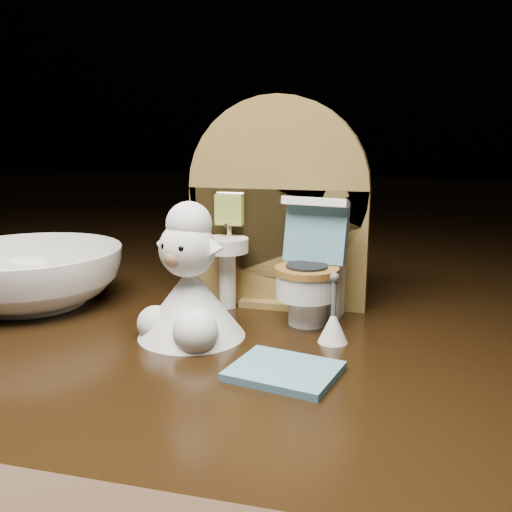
% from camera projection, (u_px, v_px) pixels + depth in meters
% --- Properties ---
extents(backdrop_panel, '(0.13, 0.05, 0.15)m').
position_uv_depth(backdrop_panel, '(276.00, 216.00, 0.41)').
color(backdrop_panel, olive).
rests_on(backdrop_panel, ground).
extents(toy_toilet, '(0.05, 0.06, 0.08)m').
position_uv_depth(toy_toilet, '(312.00, 277.00, 0.38)').
color(toy_toilet, white).
rests_on(toy_toilet, ground).
extents(bath_mat, '(0.06, 0.06, 0.00)m').
position_uv_depth(bath_mat, '(284.00, 371.00, 0.30)').
color(bath_mat, teal).
rests_on(bath_mat, ground).
extents(toilet_brush, '(0.02, 0.02, 0.04)m').
position_uv_depth(toilet_brush, '(333.00, 324.00, 0.35)').
color(toilet_brush, white).
rests_on(toilet_brush, ground).
extents(plush_lamb, '(0.07, 0.07, 0.09)m').
position_uv_depth(plush_lamb, '(189.00, 290.00, 0.35)').
color(plush_lamb, silver).
rests_on(plush_lamb, ground).
extents(ceramic_bowl, '(0.14, 0.14, 0.04)m').
position_uv_depth(ceramic_bowl, '(31.00, 276.00, 0.42)').
color(ceramic_bowl, white).
rests_on(ceramic_bowl, ground).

